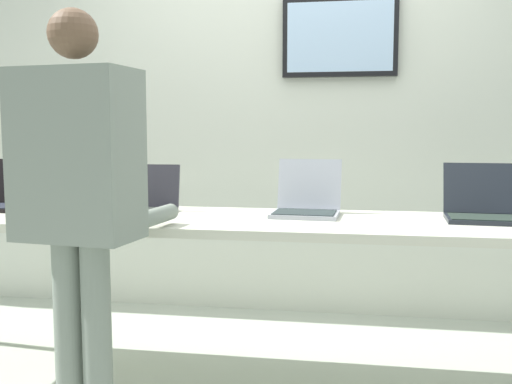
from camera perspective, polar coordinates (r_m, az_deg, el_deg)
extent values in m
cube|color=silver|center=(3.78, 2.86, 6.47)|extent=(8.00, 0.06, 2.45)
cube|color=black|center=(3.74, 8.29, 14.92)|extent=(0.71, 0.05, 0.49)
cube|color=#B0CEF3|center=(3.73, 8.29, 14.96)|extent=(0.65, 0.02, 0.43)
cube|color=beige|center=(2.69, 0.12, -3.02)|extent=(3.31, 0.70, 0.04)
cube|color=black|center=(3.41, -23.59, 1.03)|extent=(0.37, 0.08, 0.23)
cube|color=white|center=(3.41, -23.56, 1.02)|extent=(0.35, 0.07, 0.21)
cube|color=#36353F|center=(2.89, -11.35, -1.90)|extent=(0.32, 0.22, 0.02)
cube|color=#2D322E|center=(2.88, -11.43, -1.69)|extent=(0.29, 0.17, 0.00)
cube|color=#36353F|center=(3.00, -10.52, 0.65)|extent=(0.32, 0.05, 0.22)
cube|color=#20593B|center=(3.00, -10.50, 0.64)|extent=(0.29, 0.04, 0.19)
cube|color=#AAADBB|center=(2.75, 4.87, -2.21)|extent=(0.33, 0.27, 0.02)
cube|color=#283232|center=(2.74, 4.84, -2.00)|extent=(0.30, 0.22, 0.00)
cube|color=#AAADBB|center=(2.89, 5.31, 0.81)|extent=(0.32, 0.09, 0.25)
cube|color=#201930|center=(2.89, 5.32, 0.80)|extent=(0.29, 0.07, 0.22)
cube|color=#20252C|center=(2.78, 21.85, -2.53)|extent=(0.36, 0.27, 0.02)
cube|color=#27342D|center=(2.77, 21.89, -2.33)|extent=(0.33, 0.22, 0.00)
cube|color=#20252C|center=(2.94, 21.44, 0.37)|extent=(0.35, 0.12, 0.23)
cube|color=#1E5E2F|center=(2.94, 21.43, 0.35)|extent=(0.33, 0.10, 0.21)
cylinder|color=gray|center=(2.40, -18.00, -13.72)|extent=(0.12, 0.12, 0.79)
cylinder|color=gray|center=(2.34, -15.43, -14.21)|extent=(0.12, 0.12, 0.79)
cube|color=gray|center=(2.23, -17.29, 3.51)|extent=(0.47, 0.31, 0.63)
sphere|color=brown|center=(2.25, -17.66, 14.71)|extent=(0.18, 0.18, 0.18)
cylinder|color=gray|center=(2.58, -16.56, -2.04)|extent=(0.11, 0.33, 0.07)
cylinder|color=gray|center=(2.42, -10.00, -2.42)|extent=(0.11, 0.33, 0.07)
cylinder|color=#D04B39|center=(2.74, -19.76, -1.90)|extent=(0.07, 0.07, 0.08)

